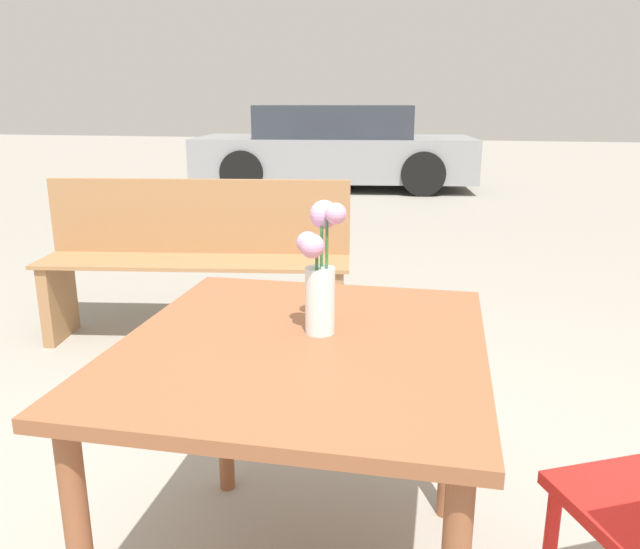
% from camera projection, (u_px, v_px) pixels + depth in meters
% --- Properties ---
extents(table_front, '(0.85, 0.94, 0.72)m').
position_uv_depth(table_front, '(303.00, 378.00, 1.48)').
color(table_front, brown).
rests_on(table_front, ground_plane).
extents(flower_vase, '(0.12, 0.13, 0.32)m').
position_uv_depth(flower_vase, '(320.00, 275.00, 1.46)').
color(flower_vase, silver).
rests_on(flower_vase, table_front).
extents(bench_near, '(1.66, 0.61, 0.85)m').
position_uv_depth(bench_near, '(197.00, 254.00, 3.33)').
color(bench_near, '#9E7047').
rests_on(bench_near, ground_plane).
extents(parked_car, '(4.17, 2.14, 1.19)m').
position_uv_depth(parked_car, '(335.00, 149.00, 9.15)').
color(parked_car, gray).
rests_on(parked_car, ground_plane).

